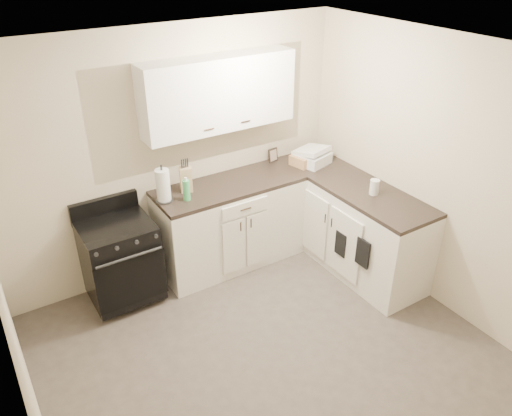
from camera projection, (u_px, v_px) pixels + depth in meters
floor at (276, 362)px, 4.23m from camera, size 3.60×3.60×0.00m
ceiling at (284, 63)px, 3.00m from camera, size 3.60×3.60×0.00m
wall_back at (176, 155)px, 4.94m from camera, size 3.60×0.00×3.60m
wall_right at (445, 179)px, 4.45m from camera, size 0.00×3.60×3.60m
wall_left at (14, 332)px, 2.77m from camera, size 0.00×3.60×3.60m
base_cabinets_back at (230, 225)px, 5.31m from camera, size 1.55×0.60×0.90m
base_cabinets_right at (348, 224)px, 5.33m from camera, size 0.60×1.90×0.90m
countertop_back at (229, 186)px, 5.08m from camera, size 1.55×0.60×0.04m
countertop_right at (352, 185)px, 5.10m from camera, size 0.60×1.90×0.04m
upper_cabinets at (219, 93)px, 4.74m from camera, size 1.55×0.30×0.70m
stove at (121, 261)px, 4.72m from camera, size 0.65×0.55×0.78m
knife_block at (186, 179)px, 4.88m from camera, size 0.14×0.13×0.25m
paper_towel at (163, 185)px, 4.68m from camera, size 0.14×0.14×0.32m
soap_bottle at (187, 190)px, 4.72m from camera, size 0.09×0.09×0.21m
picture_frame at (273, 155)px, 5.52m from camera, size 0.13×0.05×0.15m
wicker_basket at (306, 159)px, 5.49m from camera, size 0.37×0.29×0.11m
countertop_grill at (312, 158)px, 5.48m from camera, size 0.40×0.39×0.12m
glass_jar at (374, 187)px, 4.84m from camera, size 0.11×0.11×0.15m
oven_mitt_near at (363, 253)px, 4.73m from camera, size 0.02×0.17×0.29m
oven_mitt_far at (341, 244)px, 4.99m from camera, size 0.02×0.15×0.26m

